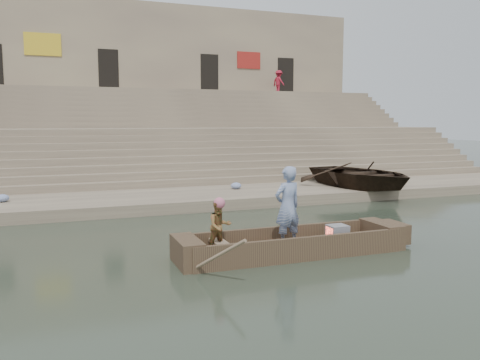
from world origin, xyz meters
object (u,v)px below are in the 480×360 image
television (337,233)px  beached_rowboat (361,174)px  main_rowboat (292,250)px  standing_man (288,207)px  pedestrian (279,82)px  rowing_man (220,226)px

television → beached_rowboat: beached_rowboat is taller
main_rowboat → standing_man: (-0.15, -0.06, 1.06)m
main_rowboat → pedestrian: bearing=65.8°
main_rowboat → pedestrian: (10.20, 22.73, 5.91)m
rowing_man → television: size_ratio=2.55×
rowing_man → television: rowing_man is taller
pedestrian → beached_rowboat: bearing=150.9°
beached_rowboat → pedestrian: 16.72m
rowing_man → pedestrian: pedestrian is taller
rowing_man → pedestrian: bearing=55.5°
television → pedestrian: (8.96, 22.73, 5.60)m
main_rowboat → television: television is taller
standing_man → main_rowboat: bearing=-170.4°
beached_rowboat → main_rowboat: bearing=-142.2°
beached_rowboat → pedestrian: pedestrian is taller
standing_man → television: 1.58m
television → beached_rowboat: bearing=52.3°
pedestrian → rowing_man: bearing=135.5°
rowing_man → television: 3.04m
main_rowboat → television: bearing=0.0°
television → pedestrian: bearing=68.5°
standing_man → pedestrian: bearing=-125.9°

